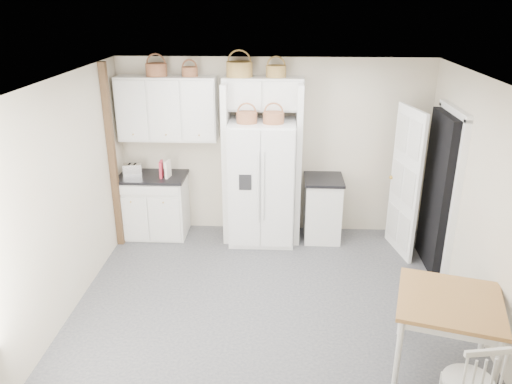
{
  "coord_description": "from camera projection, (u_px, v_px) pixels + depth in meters",
  "views": [
    {
      "loc": [
        0.1,
        -5.08,
        3.37
      ],
      "look_at": [
        -0.17,
        0.4,
        1.22
      ],
      "focal_mm": 35.0,
      "sensor_mm": 36.0,
      "label": 1
    }
  ],
  "objects": [
    {
      "name": "floor",
      "position": [
        269.0,
        299.0,
        5.96
      ],
      "size": [
        4.5,
        4.5,
        0.0
      ],
      "primitive_type": "plane",
      "color": "#313239",
      "rests_on": "ground"
    },
    {
      "name": "ceiling",
      "position": [
        271.0,
        79.0,
        5.01
      ],
      "size": [
        4.5,
        4.5,
        0.0
      ],
      "primitive_type": "plane",
      "color": "white",
      "rests_on": "wall_back"
    },
    {
      "name": "wall_back",
      "position": [
        273.0,
        148.0,
        7.35
      ],
      "size": [
        4.5,
        0.0,
        4.5
      ],
      "primitive_type": "plane",
      "rotation": [
        1.57,
        0.0,
        0.0
      ],
      "color": "beige",
      "rests_on": "floor"
    },
    {
      "name": "wall_left",
      "position": [
        70.0,
        195.0,
        5.59
      ],
      "size": [
        0.0,
        4.0,
        4.0
      ],
      "primitive_type": "plane",
      "rotation": [
        1.57,
        0.0,
        1.57
      ],
      "color": "beige",
      "rests_on": "floor"
    },
    {
      "name": "wall_right",
      "position": [
        478.0,
        203.0,
        5.38
      ],
      "size": [
        0.0,
        4.0,
        4.0
      ],
      "primitive_type": "plane",
      "rotation": [
        1.57,
        0.0,
        -1.57
      ],
      "color": "beige",
      "rests_on": "floor"
    },
    {
      "name": "refrigerator",
      "position": [
        262.0,
        182.0,
        7.15
      ],
      "size": [
        0.92,
        0.74,
        1.78
      ],
      "primitive_type": "cube",
      "color": "silver",
      "rests_on": "floor"
    },
    {
      "name": "base_cab_left",
      "position": [
        154.0,
        206.0,
        7.46
      ],
      "size": [
        0.97,
        0.61,
        0.9
      ],
      "primitive_type": "cube",
      "color": "silver",
      "rests_on": "floor"
    },
    {
      "name": "base_cab_right",
      "position": [
        322.0,
        209.0,
        7.34
      ],
      "size": [
        0.51,
        0.62,
        0.9
      ],
      "primitive_type": "cube",
      "color": "silver",
      "rests_on": "floor"
    },
    {
      "name": "dining_table",
      "position": [
        445.0,
        334.0,
        4.74
      ],
      "size": [
        1.14,
        1.14,
        0.77
      ],
      "primitive_type": "cube",
      "rotation": [
        0.0,
        0.0,
        -0.27
      ],
      "color": "brown",
      "rests_on": "floor"
    },
    {
      "name": "windsor_chair",
      "position": [
        468.0,
        381.0,
        4.1
      ],
      "size": [
        0.48,
        0.44,
        0.85
      ],
      "primitive_type": "cube",
      "rotation": [
        0.0,
        0.0,
        0.18
      ],
      "color": "silver",
      "rests_on": "floor"
    },
    {
      "name": "counter_left",
      "position": [
        151.0,
        176.0,
        7.29
      ],
      "size": [
        1.01,
        0.66,
        0.04
      ],
      "primitive_type": "cube",
      "color": "black",
      "rests_on": "base_cab_left"
    },
    {
      "name": "counter_right",
      "position": [
        324.0,
        179.0,
        7.17
      ],
      "size": [
        0.55,
        0.66,
        0.04
      ],
      "primitive_type": "cube",
      "color": "black",
      "rests_on": "base_cab_right"
    },
    {
      "name": "toaster",
      "position": [
        133.0,
        170.0,
        7.22
      ],
      "size": [
        0.29,
        0.2,
        0.18
      ],
      "primitive_type": "cube",
      "rotation": [
        0.0,
        0.0,
        0.18
      ],
      "color": "silver",
      "rests_on": "counter_left"
    },
    {
      "name": "cookbook_red",
      "position": [
        161.0,
        169.0,
        7.15
      ],
      "size": [
        0.05,
        0.16,
        0.24
      ],
      "primitive_type": "cube",
      "rotation": [
        0.0,
        0.0,
        0.07
      ],
      "color": "#BD263B",
      "rests_on": "counter_left"
    },
    {
      "name": "cookbook_cream",
      "position": [
        168.0,
        169.0,
        7.15
      ],
      "size": [
        0.06,
        0.17,
        0.25
      ],
      "primitive_type": "cube",
      "rotation": [
        0.0,
        0.0,
        -0.17
      ],
      "color": "silver",
      "rests_on": "counter_left"
    },
    {
      "name": "basket_upper_b",
      "position": [
        156.0,
        70.0,
        6.85
      ],
      "size": [
        0.29,
        0.29,
        0.17
      ],
      "primitive_type": "cylinder",
      "color": "brown",
      "rests_on": "upper_cabinet"
    },
    {
      "name": "basket_upper_c",
      "position": [
        190.0,
        72.0,
        6.84
      ],
      "size": [
        0.22,
        0.22,
        0.13
      ],
      "primitive_type": "cylinder",
      "color": "brown",
      "rests_on": "upper_cabinet"
    },
    {
      "name": "basket_bridge_a",
      "position": [
        239.0,
        69.0,
        6.79
      ],
      "size": [
        0.36,
        0.36,
        0.2
      ],
      "primitive_type": "cylinder",
      "color": "olive",
      "rests_on": "bridge_cabinet"
    },
    {
      "name": "basket_bridge_b",
      "position": [
        276.0,
        71.0,
        6.78
      ],
      "size": [
        0.27,
        0.27,
        0.16
      ],
      "primitive_type": "cylinder",
      "color": "olive",
      "rests_on": "bridge_cabinet"
    },
    {
      "name": "basket_fridge_a",
      "position": [
        247.0,
        118.0,
        6.71
      ],
      "size": [
        0.28,
        0.28,
        0.15
      ],
      "primitive_type": "cylinder",
      "color": "brown",
      "rests_on": "refrigerator"
    },
    {
      "name": "basket_fridge_b",
      "position": [
        274.0,
        118.0,
        6.7
      ],
      "size": [
        0.28,
        0.28,
        0.15
      ],
      "primitive_type": "cylinder",
      "color": "brown",
      "rests_on": "refrigerator"
    },
    {
      "name": "upper_cabinet",
      "position": [
        167.0,
        109.0,
        7.04
      ],
      "size": [
        1.4,
        0.34,
        0.9
      ],
      "primitive_type": "cube",
      "color": "silver",
      "rests_on": "wall_back"
    },
    {
      "name": "bridge_cabinet",
      "position": [
        263.0,
        93.0,
        6.89
      ],
      "size": [
        1.12,
        0.34,
        0.45
      ],
      "primitive_type": "cube",
      "color": "silver",
      "rests_on": "wall_back"
    },
    {
      "name": "fridge_panel_left",
      "position": [
        227.0,
        163.0,
        7.15
      ],
      "size": [
        0.08,
        0.6,
        2.3
      ],
      "primitive_type": "cube",
      "color": "silver",
      "rests_on": "floor"
    },
    {
      "name": "fridge_panel_right",
      "position": [
        298.0,
        164.0,
        7.11
      ],
      "size": [
        0.08,
        0.6,
        2.3
      ],
      "primitive_type": "cube",
      "color": "silver",
      "rests_on": "floor"
    },
    {
      "name": "trim_post",
      "position": [
        112.0,
        159.0,
        6.85
      ],
      "size": [
        0.09,
        0.09,
        2.6
      ],
      "primitive_type": "cube",
      "color": "#382411",
      "rests_on": "floor"
    },
    {
      "name": "doorway_void",
      "position": [
        439.0,
        192.0,
        6.42
      ],
      "size": [
        0.18,
        0.85,
        2.05
      ],
      "primitive_type": "cube",
      "color": "black",
      "rests_on": "floor"
    },
    {
      "name": "door_slab",
      "position": [
        405.0,
        183.0,
        6.74
      ],
      "size": [
        0.21,
        0.79,
        2.05
      ],
      "primitive_type": "cube",
      "rotation": [
        0.0,
        0.0,
        -1.36
      ],
      "color": "white",
      "rests_on": "floor"
    }
  ]
}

